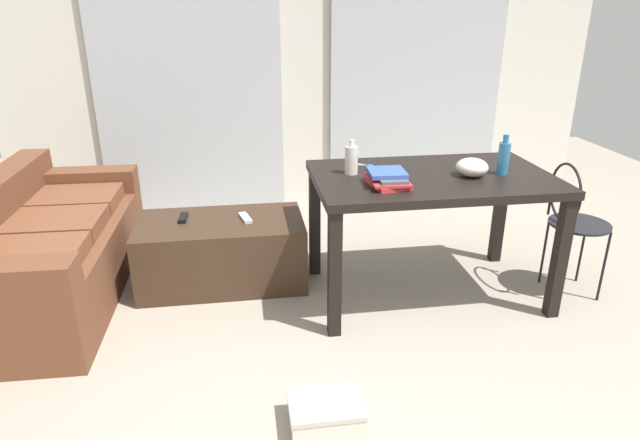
% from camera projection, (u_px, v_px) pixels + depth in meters
% --- Properties ---
extents(ground_plane, '(8.13, 8.13, 0.00)m').
position_uv_depth(ground_plane, '(349.00, 310.00, 3.35)').
color(ground_plane, gray).
extents(wall_back, '(5.25, 0.10, 2.60)m').
position_uv_depth(wall_back, '(305.00, 58.00, 4.79)').
color(wall_back, silver).
rests_on(wall_back, ground).
extents(curtains, '(3.59, 0.03, 2.29)m').
position_uv_depth(curtains, '(306.00, 77.00, 4.77)').
color(curtains, '#B2B7BC').
rests_on(curtains, ground).
extents(couch, '(0.86, 1.80, 0.74)m').
position_uv_depth(couch, '(44.00, 251.00, 3.42)').
color(couch, brown).
rests_on(couch, ground).
extents(coffee_table, '(1.07, 0.58, 0.44)m').
position_uv_depth(coffee_table, '(222.00, 251.00, 3.62)').
color(coffee_table, '#382619').
rests_on(coffee_table, ground).
extents(craft_table, '(1.42, 0.87, 0.80)m').
position_uv_depth(craft_table, '(432.00, 191.00, 3.30)').
color(craft_table, black).
rests_on(craft_table, ground).
extents(wire_chair, '(0.37, 0.38, 0.86)m').
position_uv_depth(wire_chair, '(572.00, 213.00, 3.37)').
color(wire_chair, black).
rests_on(wire_chair, ground).
extents(bottle_near, '(0.08, 0.08, 0.21)m').
position_uv_depth(bottle_near, '(351.00, 160.00, 3.25)').
color(bottle_near, beige).
rests_on(bottle_near, craft_table).
extents(bottle_far, '(0.07, 0.07, 0.24)m').
position_uv_depth(bottle_far, '(504.00, 157.00, 3.24)').
color(bottle_far, teal).
rests_on(bottle_far, craft_table).
extents(bowl, '(0.19, 0.19, 0.11)m').
position_uv_depth(bowl, '(472.00, 167.00, 3.22)').
color(bowl, beige).
rests_on(bowl, craft_table).
extents(book_stack, '(0.23, 0.31, 0.08)m').
position_uv_depth(book_stack, '(388.00, 178.00, 3.07)').
color(book_stack, red).
rests_on(book_stack, craft_table).
extents(scissors, '(0.12, 0.07, 0.00)m').
position_uv_depth(scissors, '(366.00, 165.00, 3.45)').
color(scissors, '#9EA0A5').
rests_on(scissors, craft_table).
extents(tv_remote_primary, '(0.09, 0.18, 0.02)m').
position_uv_depth(tv_remote_primary, '(245.00, 218.00, 3.56)').
color(tv_remote_primary, '#B7B7B2').
rests_on(tv_remote_primary, coffee_table).
extents(tv_remote_secondary, '(0.05, 0.15, 0.03)m').
position_uv_depth(tv_remote_secondary, '(183.00, 218.00, 3.55)').
color(tv_remote_secondary, black).
rests_on(tv_remote_secondary, coffee_table).
extents(shoebox, '(0.33, 0.24, 0.13)m').
position_uv_depth(shoebox, '(326.00, 413.00, 2.41)').
color(shoebox, beige).
rests_on(shoebox, ground).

